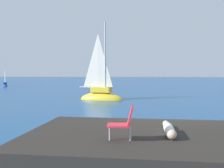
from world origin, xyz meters
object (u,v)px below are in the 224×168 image
sailboat_near (101,95)px  beach_chair (124,121)px  sailboat_far (5,85)px  person_sunbather (169,130)px

sailboat_near → beach_chair: (2.20, -18.01, 1.00)m
sailboat_far → sailboat_near: bearing=-163.8°
person_sunbather → sailboat_far: bearing=29.8°
sailboat_near → person_sunbather: 17.58m
sailboat_far → beach_chair: sailboat_far is taller
person_sunbather → beach_chair: size_ratio=2.21×
sailboat_near → sailboat_far: (-15.52, 18.26, -0.17)m
sailboat_near → beach_chair: bearing=-66.7°
sailboat_far → person_sunbather: sailboat_far is taller
sailboat_far → person_sunbather: 40.20m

